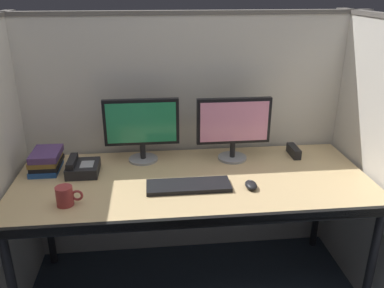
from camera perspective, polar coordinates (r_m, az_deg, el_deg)
The scene contains 11 objects.
cubicle_partition_rear at distance 2.52m, azimuth -0.94°, elevation 0.59°, with size 2.21×0.06×1.57m.
cubicle_partition_right at distance 2.34m, azimuth 25.46°, elevation -3.37°, with size 0.06×1.41×1.57m.
desk at distance 2.15m, azimuth 0.18°, elevation -6.31°, with size 1.90×0.80×0.74m.
monitor_left at distance 2.29m, azimuth -7.27°, elevation 2.59°, with size 0.43×0.17×0.37m.
monitor_right at distance 2.30m, azimuth 6.02°, elevation 2.78°, with size 0.43×0.17×0.37m.
keyboard_main at distance 2.04m, azimuth -0.50°, elevation -6.04°, with size 0.43×0.15×0.02m, color black.
computer_mouse at distance 2.05m, azimuth 8.50°, elevation -5.86°, with size 0.06×0.10×0.04m.
red_stapler at distance 2.48m, azimuth 14.44°, elevation -0.99°, with size 0.04×0.15×0.06m, color black.
book_stack at distance 2.35m, azimuth -20.27°, elevation -2.25°, with size 0.16×0.22×0.12m.
desk_phone at distance 2.26m, azimuth -15.56°, elevation -3.31°, with size 0.17×0.19×0.09m.
coffee_mug at distance 1.96m, azimuth -17.79°, elevation -7.15°, with size 0.13×0.08×0.09m.
Camera 1 is at (-0.20, -1.59, 1.71)m, focal length 37.02 mm.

